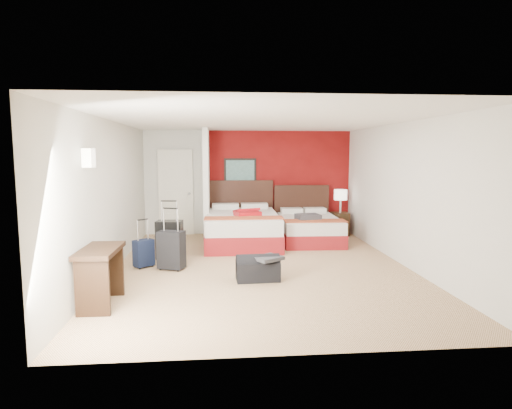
{
  "coord_description": "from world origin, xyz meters",
  "views": [
    {
      "loc": [
        -0.73,
        -7.16,
        1.96
      ],
      "look_at": [
        -0.03,
        0.8,
        1.0
      ],
      "focal_mm": 30.01,
      "sensor_mm": 36.0,
      "label": 1
    }
  ],
  "objects": [
    {
      "name": "suitcase_navy",
      "position": [
        -2.03,
        0.19,
        0.23
      ],
      "size": [
        0.38,
        0.36,
        0.45
      ],
      "primitive_type": "cube",
      "rotation": [
        0.0,
        0.0,
        0.69
      ],
      "color": "black",
      "rests_on": "ground"
    },
    {
      "name": "bed_right",
      "position": [
        1.28,
        2.08,
        0.27
      ],
      "size": [
        1.32,
        1.85,
        0.54
      ],
      "primitive_type": "cube",
      "rotation": [
        0.0,
        0.0,
        -0.03
      ],
      "color": "silver",
      "rests_on": "ground"
    },
    {
      "name": "jacket_draped",
      "position": [
        0.02,
        -0.79,
        0.36
      ],
      "size": [
        0.52,
        0.51,
        0.05
      ],
      "primitive_type": "cube",
      "rotation": [
        0.0,
        0.0,
        0.58
      ],
      "color": "#36373B",
      "rests_on": "duffel_bag"
    },
    {
      "name": "entry_door",
      "position": [
        -1.75,
        3.2,
        1.02
      ],
      "size": [
        0.82,
        0.06,
        2.05
      ],
      "primitive_type": "cube",
      "color": "silver",
      "rests_on": "ground"
    },
    {
      "name": "room_walls",
      "position": [
        -1.4,
        1.42,
        1.26
      ],
      "size": [
        5.02,
        6.52,
        2.5
      ],
      "color": "silver",
      "rests_on": "ground"
    },
    {
      "name": "red_suitcase_open",
      "position": [
        -0.13,
        1.85,
        0.71
      ],
      "size": [
        0.71,
        0.83,
        0.09
      ],
      "primitive_type": "cube",
      "rotation": [
        0.0,
        0.0,
        0.32
      ],
      "color": "#A70E15",
      "rests_on": "bed_left"
    },
    {
      "name": "desk",
      "position": [
        -2.25,
        -1.66,
        0.38
      ],
      "size": [
        0.47,
        0.91,
        0.75
      ],
      "primitive_type": "cube",
      "rotation": [
        0.0,
        0.0,
        -0.01
      ],
      "color": "black",
      "rests_on": "ground"
    },
    {
      "name": "red_accent_panel",
      "position": [
        0.75,
        3.23,
        1.25
      ],
      "size": [
        3.5,
        0.04,
        2.5
      ],
      "primitive_type": "cube",
      "color": "maroon",
      "rests_on": "ground"
    },
    {
      "name": "jacket_bundle",
      "position": [
        1.18,
        1.78,
        0.6
      ],
      "size": [
        0.54,
        0.46,
        0.12
      ],
      "primitive_type": "cube",
      "rotation": [
        0.0,
        0.0,
        0.16
      ],
      "color": "#3E3E43",
      "rests_on": "bed_right"
    },
    {
      "name": "table_lamp",
      "position": [
        2.17,
        2.76,
        0.82
      ],
      "size": [
        0.35,
        0.35,
        0.55
      ],
      "primitive_type": "cylinder",
      "rotation": [
        0.0,
        0.0,
        0.15
      ],
      "color": "silver",
      "rests_on": "nightstand"
    },
    {
      "name": "duffel_bag",
      "position": [
        -0.13,
        -0.74,
        0.17
      ],
      "size": [
        0.68,
        0.38,
        0.34
      ],
      "primitive_type": "cube",
      "rotation": [
        0.0,
        0.0,
        0.05
      ],
      "color": "black",
      "rests_on": "ground"
    },
    {
      "name": "partition_wall",
      "position": [
        -1.0,
        2.61,
        1.25
      ],
      "size": [
        0.12,
        1.2,
        2.5
      ],
      "primitive_type": "cube",
      "color": "silver",
      "rests_on": "ground"
    },
    {
      "name": "bed_left",
      "position": [
        -0.23,
        1.95,
        0.33
      ],
      "size": [
        1.58,
        2.23,
        0.66
      ],
      "primitive_type": "cube",
      "rotation": [
        0.0,
        0.0,
        -0.01
      ],
      "color": "white",
      "rests_on": "ground"
    },
    {
      "name": "ground",
      "position": [
        0.0,
        0.0,
        0.0
      ],
      "size": [
        6.5,
        6.5,
        0.0
      ],
      "primitive_type": "plane",
      "color": "tan",
      "rests_on": "ground"
    },
    {
      "name": "suitcase_charcoal",
      "position": [
        -1.53,
        0.0,
        0.31
      ],
      "size": [
        0.49,
        0.39,
        0.63
      ],
      "primitive_type": "cube",
      "rotation": [
        0.0,
        0.0,
        -0.35
      ],
      "color": "black",
      "rests_on": "ground"
    },
    {
      "name": "nightstand",
      "position": [
        2.17,
        2.76,
        0.27
      ],
      "size": [
        0.4,
        0.4,
        0.55
      ],
      "primitive_type": "cube",
      "rotation": [
        0.0,
        0.0,
        -0.03
      ],
      "color": "black",
      "rests_on": "ground"
    },
    {
      "name": "suitcase_black",
      "position": [
        -1.64,
        0.69,
        0.35
      ],
      "size": [
        0.5,
        0.35,
        0.7
      ],
      "primitive_type": "cube",
      "rotation": [
        0.0,
        0.0,
        -0.12
      ],
      "color": "black",
      "rests_on": "ground"
    }
  ]
}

